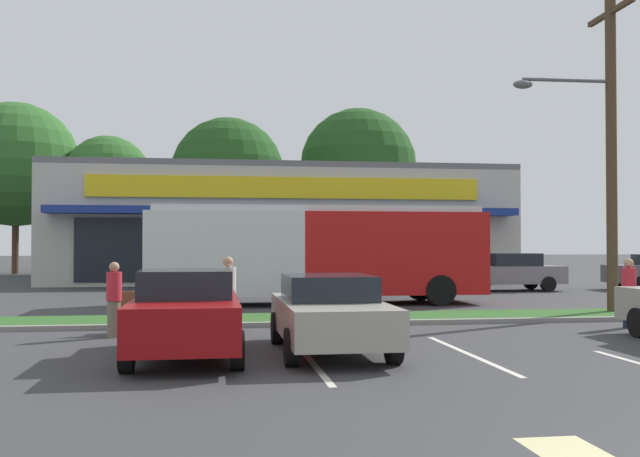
{
  "coord_description": "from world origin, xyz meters",
  "views": [
    {
      "loc": [
        -4.8,
        -4.9,
        2.03
      ],
      "look_at": [
        -1.43,
        18.1,
        2.5
      ],
      "focal_mm": 40.95,
      "sensor_mm": 36.0,
      "label": 1
    }
  ],
  "objects_px": {
    "city_bus": "(316,251)",
    "car_4": "(186,313)",
    "car_0": "(203,275)",
    "utility_pole": "(606,141)",
    "pedestrian_near_bench": "(114,299)",
    "bus_stop_bench": "(147,311)",
    "car_5": "(330,312)",
    "pedestrian_by_pole": "(228,295)",
    "car_1": "(508,272)",
    "pedestrian_mid": "(629,293)"
  },
  "relations": [
    {
      "from": "car_5",
      "to": "pedestrian_near_bench",
      "type": "bearing_deg",
      "value": -123.73
    },
    {
      "from": "car_0",
      "to": "pedestrian_mid",
      "type": "bearing_deg",
      "value": 129.01
    },
    {
      "from": "car_1",
      "to": "city_bus",
      "type": "bearing_deg",
      "value": 31.97
    },
    {
      "from": "utility_pole",
      "to": "bus_stop_bench",
      "type": "bearing_deg",
      "value": -169.65
    },
    {
      "from": "car_0",
      "to": "pedestrian_near_bench",
      "type": "relative_size",
      "value": 2.91
    },
    {
      "from": "car_0",
      "to": "car_4",
      "type": "height_order",
      "value": "car_4"
    },
    {
      "from": "city_bus",
      "to": "car_4",
      "type": "bearing_deg",
      "value": 70.41
    },
    {
      "from": "car_1",
      "to": "car_4",
      "type": "distance_m",
      "value": 21.06
    },
    {
      "from": "car_0",
      "to": "pedestrian_by_pole",
      "type": "bearing_deg",
      "value": 93.32
    },
    {
      "from": "pedestrian_by_pole",
      "to": "pedestrian_mid",
      "type": "xyz_separation_m",
      "value": [
        9.55,
        -0.19,
        -0.03
      ]
    },
    {
      "from": "car_0",
      "to": "pedestrian_near_bench",
      "type": "height_order",
      "value": "pedestrian_near_bench"
    },
    {
      "from": "car_1",
      "to": "pedestrian_by_pole",
      "type": "xyz_separation_m",
      "value": [
        -12.16,
        -13.24,
        0.06
      ]
    },
    {
      "from": "car_5",
      "to": "car_1",
      "type": "bearing_deg",
      "value": 147.61
    },
    {
      "from": "city_bus",
      "to": "pedestrian_near_bench",
      "type": "height_order",
      "value": "city_bus"
    },
    {
      "from": "pedestrian_mid",
      "to": "pedestrian_near_bench",
      "type": "bearing_deg",
      "value": -27.42
    },
    {
      "from": "bus_stop_bench",
      "to": "car_5",
      "type": "distance_m",
      "value": 5.04
    },
    {
      "from": "city_bus",
      "to": "pedestrian_near_bench",
      "type": "bearing_deg",
      "value": 54.67
    },
    {
      "from": "utility_pole",
      "to": "pedestrian_by_pole",
      "type": "bearing_deg",
      "value": -165.76
    },
    {
      "from": "utility_pole",
      "to": "car_1",
      "type": "height_order",
      "value": "utility_pole"
    },
    {
      "from": "car_5",
      "to": "pedestrian_mid",
      "type": "relative_size",
      "value": 2.69
    },
    {
      "from": "car_4",
      "to": "utility_pole",
      "type": "bearing_deg",
      "value": 117.85
    },
    {
      "from": "pedestrian_mid",
      "to": "bus_stop_bench",
      "type": "bearing_deg",
      "value": -30.69
    },
    {
      "from": "utility_pole",
      "to": "pedestrian_near_bench",
      "type": "relative_size",
      "value": 5.66
    },
    {
      "from": "bus_stop_bench",
      "to": "car_4",
      "type": "relative_size",
      "value": 0.38
    },
    {
      "from": "bus_stop_bench",
      "to": "utility_pole",
      "type": "bearing_deg",
      "value": -169.65
    },
    {
      "from": "car_1",
      "to": "pedestrian_by_pole",
      "type": "height_order",
      "value": "pedestrian_by_pole"
    },
    {
      "from": "car_1",
      "to": "pedestrian_mid",
      "type": "bearing_deg",
      "value": 79.01
    },
    {
      "from": "car_0",
      "to": "car_4",
      "type": "relative_size",
      "value": 1.11
    },
    {
      "from": "car_4",
      "to": "bus_stop_bench",
      "type": "bearing_deg",
      "value": -164.97
    },
    {
      "from": "car_0",
      "to": "car_4",
      "type": "bearing_deg",
      "value": 89.71
    },
    {
      "from": "bus_stop_bench",
      "to": "car_1",
      "type": "relative_size",
      "value": 0.34
    },
    {
      "from": "bus_stop_bench",
      "to": "city_bus",
      "type": "bearing_deg",
      "value": -124.36
    },
    {
      "from": "car_4",
      "to": "pedestrian_by_pole",
      "type": "bearing_deg",
      "value": 166.47
    },
    {
      "from": "car_4",
      "to": "pedestrian_near_bench",
      "type": "height_order",
      "value": "pedestrian_near_bench"
    },
    {
      "from": "utility_pole",
      "to": "pedestrian_near_bench",
      "type": "bearing_deg",
      "value": -167.39
    },
    {
      "from": "bus_stop_bench",
      "to": "pedestrian_near_bench",
      "type": "distance_m",
      "value": 0.96
    },
    {
      "from": "city_bus",
      "to": "utility_pole",
      "type": "bearing_deg",
      "value": 147.26
    },
    {
      "from": "bus_stop_bench",
      "to": "pedestrian_near_bench",
      "type": "bearing_deg",
      "value": 46.03
    },
    {
      "from": "bus_stop_bench",
      "to": "pedestrian_mid",
      "type": "distance_m",
      "value": 11.39
    },
    {
      "from": "car_1",
      "to": "bus_stop_bench",
      "type": "bearing_deg",
      "value": 42.52
    },
    {
      "from": "car_0",
      "to": "pedestrian_near_bench",
      "type": "distance_m",
      "value": 12.84
    },
    {
      "from": "bus_stop_bench",
      "to": "car_1",
      "type": "distance_m",
      "value": 18.97
    },
    {
      "from": "city_bus",
      "to": "car_5",
      "type": "xyz_separation_m",
      "value": [
        -1.26,
        -10.64,
        -1.02
      ]
    },
    {
      "from": "city_bus",
      "to": "pedestrian_near_bench",
      "type": "xyz_separation_m",
      "value": [
        -5.51,
        -7.8,
        -0.95
      ]
    },
    {
      "from": "car_5",
      "to": "car_0",
      "type": "bearing_deg",
      "value": -170.76
    },
    {
      "from": "bus_stop_bench",
      "to": "car_5",
      "type": "relative_size",
      "value": 0.36
    },
    {
      "from": "car_5",
      "to": "pedestrian_by_pole",
      "type": "height_order",
      "value": "pedestrian_by_pole"
    },
    {
      "from": "city_bus",
      "to": "car_0",
      "type": "bearing_deg",
      "value": -52.5
    },
    {
      "from": "car_5",
      "to": "pedestrian_near_bench",
      "type": "height_order",
      "value": "pedestrian_near_bench"
    },
    {
      "from": "utility_pole",
      "to": "city_bus",
      "type": "xyz_separation_m",
      "value": [
        -7.59,
        4.87,
        -3.17
      ]
    }
  ]
}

